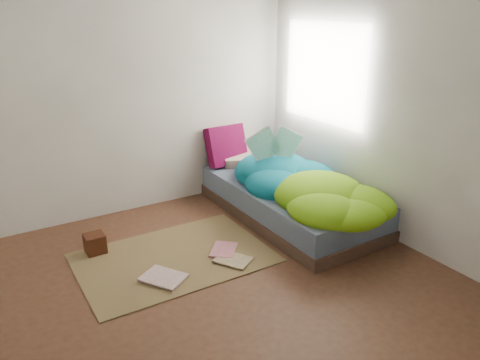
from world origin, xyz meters
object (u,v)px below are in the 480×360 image
object	(u,v)px
bed	(290,201)
floor_book_b	(212,249)
floor_book_a	(154,286)
open_book	(275,135)
pillow_magenta	(226,146)
wooden_box	(95,243)

from	to	relation	value
bed	floor_book_b	xyz separation A→B (m)	(-1.03, -0.24, -0.14)
bed	floor_book_a	world-z (taller)	bed
bed	open_book	size ratio (longest dim) A/B	4.20
floor_book_b	pillow_magenta	bearing A→B (deg)	96.19
pillow_magenta	wooden_box	world-z (taller)	pillow_magenta
wooden_box	floor_book_a	distance (m)	0.82
open_book	wooden_box	xyz separation A→B (m)	(-1.86, 0.07, -0.73)
pillow_magenta	floor_book_a	bearing A→B (deg)	-137.37
floor_book_a	floor_book_b	xyz separation A→B (m)	(0.65, 0.27, 0.00)
wooden_box	open_book	bearing A→B (deg)	-2.11
pillow_magenta	floor_book_b	bearing A→B (deg)	-126.83
bed	open_book	xyz separation A→B (m)	(-0.06, 0.21, 0.66)
bed	floor_book_a	xyz separation A→B (m)	(-1.68, -0.51, -0.14)
pillow_magenta	wooden_box	size ratio (longest dim) A/B	2.68
wooden_box	floor_book_a	xyz separation A→B (m)	(0.23, -0.79, -0.07)
bed	wooden_box	xyz separation A→B (m)	(-1.92, 0.28, -0.07)
pillow_magenta	open_book	world-z (taller)	open_book
wooden_box	bed	bearing A→B (deg)	-8.20
bed	pillow_magenta	bearing A→B (deg)	103.66
pillow_magenta	open_book	xyz separation A→B (m)	(0.16, -0.70, 0.26)
pillow_magenta	floor_book_a	world-z (taller)	pillow_magenta
open_book	wooden_box	distance (m)	2.00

